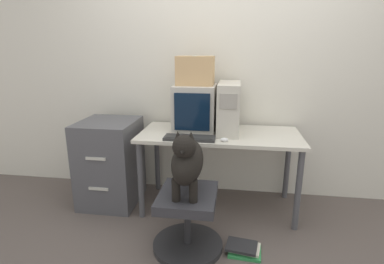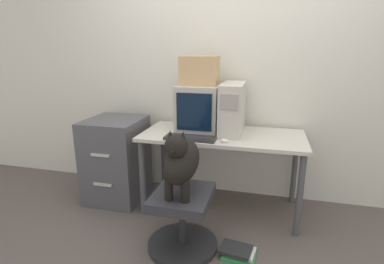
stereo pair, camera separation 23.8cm
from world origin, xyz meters
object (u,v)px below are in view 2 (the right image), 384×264
Objects in this scene: keyboard at (190,138)px; dog at (182,160)px; pc_tower at (232,108)px; office_chair at (182,219)px; book_stack_floor at (238,252)px; crt_monitor at (199,108)px; filing_cabinet at (117,159)px; cardboard_box at (200,71)px.

dog is at bearing -83.34° from keyboard.
office_chair is at bearing -109.95° from pc_tower.
pc_tower is 1.15m from book_stack_floor.
crt_monitor is 0.84× the size of pc_tower.
pc_tower reaches higher than filing_cabinet.
filing_cabinet is at bearing 144.07° from dog.
crt_monitor reaches higher than filing_cabinet.
keyboard is at bearing 138.82° from book_stack_floor.
pc_tower reaches higher than office_chair.
crt_monitor is 0.77m from dog.
dog reaches higher than office_chair.
pc_tower is at bearing 5.21° from filing_cabinet.
dog is (0.05, -0.42, -0.04)m from keyboard.
cardboard_box is at bearing 93.67° from dog.
keyboard is at bearing 96.66° from dog.
filing_cabinet is at bearing -170.80° from cardboard_box.
crt_monitor is at bearing 93.69° from dog.
book_stack_floor is (0.46, -0.40, -0.70)m from keyboard.
crt_monitor is 0.78× the size of office_chair.
office_chair is 1.04m from filing_cabinet.
pc_tower is at bearing 70.05° from office_chair.
crt_monitor is at bearing 93.73° from office_chair.
pc_tower is at bearing 102.91° from book_stack_floor.
dog is at bearing -109.77° from pc_tower.
book_stack_floor is at bearing -57.33° from crt_monitor.
cardboard_box is (0.00, 0.32, 0.52)m from keyboard.
pc_tower reaches higher than keyboard.
filing_cabinet is 2.98× the size of book_stack_floor.
filing_cabinet is (-0.84, 0.60, 0.16)m from office_chair.
keyboard is 0.81× the size of office_chair.
office_chair is 1.94× the size of book_stack_floor.
pc_tower is at bearing -5.40° from cardboard_box.
pc_tower is 0.46m from keyboard.
crt_monitor is 1.52× the size of book_stack_floor.
pc_tower is at bearing -4.67° from crt_monitor.
dog reaches higher than book_stack_floor.
filing_cabinet reaches higher than office_chair.
pc_tower is 1.81× the size of book_stack_floor.
pc_tower is 1.02m from office_chair.
cardboard_box reaches higher than pc_tower.
office_chair is 1.25m from cardboard_box.
pc_tower is at bearing 70.23° from dog.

